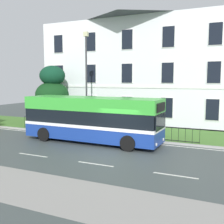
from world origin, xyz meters
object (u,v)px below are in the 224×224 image
(georgian_townhouse, at_px, (144,65))
(litter_bin, at_px, (49,122))
(street_lamp_post, at_px, (86,76))
(single_decker_bus, at_px, (92,119))
(evergreen_tree, at_px, (53,101))

(georgian_townhouse, bearing_deg, litter_bin, -116.41)
(street_lamp_post, distance_m, litter_bin, 5.15)
(georgian_townhouse, xyz_separation_m, single_decker_bus, (0.44, -12.82, -4.17))
(evergreen_tree, distance_m, single_decker_bus, 9.02)
(litter_bin, bearing_deg, street_lamp_post, 8.55)
(evergreen_tree, height_order, single_decker_bus, evergreen_tree)
(georgian_townhouse, height_order, litter_bin, georgian_townhouse)
(litter_bin, bearing_deg, single_decker_bus, -25.07)
(georgian_townhouse, height_order, single_decker_bus, georgian_townhouse)
(litter_bin, bearing_deg, georgian_townhouse, 63.59)
(evergreen_tree, distance_m, street_lamp_post, 6.03)
(evergreen_tree, relative_size, street_lamp_post, 0.73)
(evergreen_tree, height_order, street_lamp_post, street_lamp_post)
(georgian_townhouse, xyz_separation_m, street_lamp_post, (-1.73, -9.73, -1.23))
(street_lamp_post, bearing_deg, litter_bin, -171.45)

